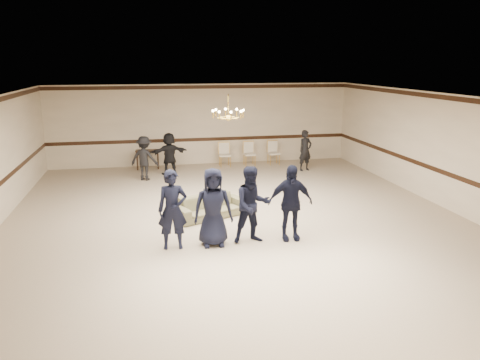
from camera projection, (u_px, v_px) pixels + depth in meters
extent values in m
cube|color=tan|center=(235.00, 217.00, 12.65)|extent=(12.00, 14.00, 0.01)
cube|color=#35261D|center=(235.00, 97.00, 11.87)|extent=(12.00, 14.00, 0.01)
cube|color=beige|center=(202.00, 125.00, 18.91)|extent=(12.00, 0.01, 3.20)
cube|color=beige|center=(347.00, 275.00, 5.61)|extent=(12.00, 0.01, 3.20)
cube|color=beige|center=(442.00, 150.00, 13.42)|extent=(0.01, 14.00, 3.20)
cube|color=black|center=(202.00, 139.00, 19.04)|extent=(12.00, 0.02, 0.14)
cube|color=black|center=(201.00, 87.00, 18.53)|extent=(12.00, 0.02, 0.14)
imported|color=black|center=(173.00, 210.00, 10.38)|extent=(0.67, 0.45, 1.79)
imported|color=black|center=(213.00, 207.00, 10.55)|extent=(0.88, 0.58, 1.79)
imported|color=black|center=(252.00, 205.00, 10.73)|extent=(0.92, 0.74, 1.79)
imported|color=black|center=(290.00, 203.00, 10.90)|extent=(1.06, 0.48, 1.79)
imported|color=#72704C|center=(210.00, 207.00, 12.63)|extent=(2.12, 1.49, 0.58)
imported|color=black|center=(144.00, 158.00, 16.47)|extent=(1.15, 0.93, 1.55)
imported|color=black|center=(169.00, 154.00, 17.31)|extent=(1.51, 0.81, 1.55)
imported|color=black|center=(305.00, 150.00, 17.92)|extent=(0.65, 0.53, 1.55)
cube|color=black|center=(148.00, 159.00, 18.28)|extent=(0.91, 0.42, 0.74)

